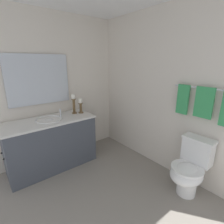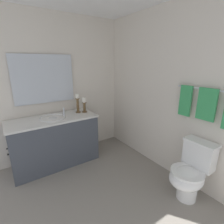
{
  "view_description": "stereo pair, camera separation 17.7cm",
  "coord_description": "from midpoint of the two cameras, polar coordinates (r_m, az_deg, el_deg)",
  "views": [
    {
      "loc": [
        1.33,
        -0.9,
        1.68
      ],
      "look_at": [
        -0.35,
        0.46,
        1.03
      ],
      "focal_mm": 27.12,
      "sensor_mm": 36.0,
      "label": 1
    },
    {
      "loc": [
        1.44,
        -0.76,
        1.68
      ],
      "look_at": [
        -0.35,
        0.46,
        1.03
      ],
      "focal_mm": 27.12,
      "sensor_mm": 36.0,
      "label": 2
    }
  ],
  "objects": [
    {
      "name": "towel_center",
      "position": [
        2.31,
        26.69,
        2.81
      ],
      "size": [
        0.22,
        0.03,
        0.38
      ],
      "primitive_type": "cube",
      "color": "#389E59",
      "rests_on": "towel_bar"
    },
    {
      "name": "sink_basin",
      "position": [
        2.84,
        -22.06,
        -3.14
      ],
      "size": [
        0.4,
        0.4,
        0.24
      ],
      "color": "white",
      "rests_on": "vanity_cabinet"
    },
    {
      "name": "toilet",
      "position": [
        2.44,
        22.75,
        -17.28
      ],
      "size": [
        0.39,
        0.54,
        0.75
      ],
      "color": "white",
      "rests_on": "ground"
    },
    {
      "name": "wall_left",
      "position": [
        3.07,
        -22.98,
        6.83
      ],
      "size": [
        0.04,
        2.65,
        2.45
      ],
      "primitive_type": "cube",
      "color": "silver",
      "rests_on": "ground"
    },
    {
      "name": "candle_holder_tall",
      "position": [
        3.0,
        -12.22,
        2.22
      ],
      "size": [
        0.09,
        0.09,
        0.26
      ],
      "color": "brown",
      "rests_on": "vanity_cabinet"
    },
    {
      "name": "mirror",
      "position": [
        2.98,
        -25.04,
        9.81
      ],
      "size": [
        0.02,
        0.96,
        0.78
      ],
      "primitive_type": "cube",
      "color": "silver"
    },
    {
      "name": "vanity_cabinet",
      "position": [
        2.98,
        -21.3,
        -9.83
      ],
      "size": [
        0.58,
        1.37,
        0.81
      ],
      "color": "#474C56",
      "rests_on": "ground"
    },
    {
      "name": "floor",
      "position": [
        2.33,
        -6.39,
        -29.83
      ],
      "size": [
        3.07,
        2.65,
        0.02
      ],
      "primitive_type": "cube",
      "color": "gray",
      "rests_on": "ground"
    },
    {
      "name": "wall_back",
      "position": [
        2.6,
        18.16,
        5.76
      ],
      "size": [
        3.07,
        0.04,
        2.45
      ],
      "primitive_type": "cube",
      "color": "silver",
      "rests_on": "ground"
    },
    {
      "name": "towel_near_vanity",
      "position": [
        2.44,
        20.87,
        3.96
      ],
      "size": [
        0.16,
        0.03,
        0.4
      ],
      "primitive_type": "cube",
      "color": "#389E59",
      "rests_on": "towel_bar"
    },
    {
      "name": "candle_holder_short",
      "position": [
        2.99,
        -14.42,
        2.77
      ],
      "size": [
        0.09,
        0.09,
        0.33
      ],
      "color": "brown",
      "rests_on": "vanity_cabinet"
    },
    {
      "name": "towel_bar",
      "position": [
        2.3,
        27.44,
        7.03
      ],
      "size": [
        0.82,
        0.02,
        0.02
      ],
      "primitive_type": "cylinder",
      "rotation": [
        0.0,
        1.57,
        0.0
      ],
      "color": "silver"
    }
  ]
}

